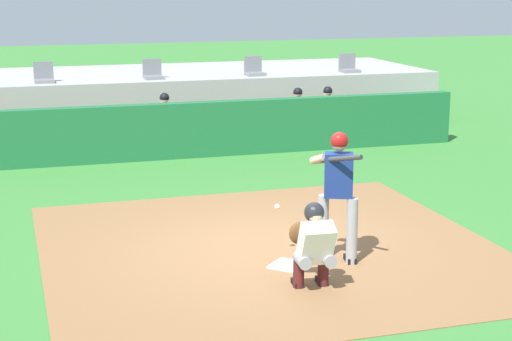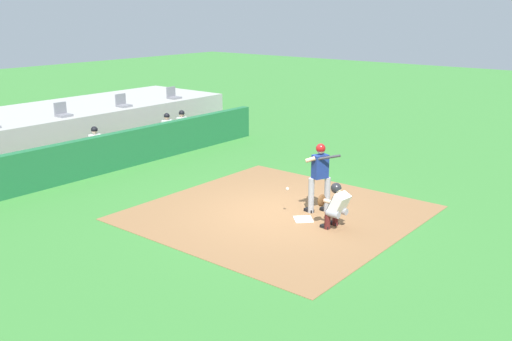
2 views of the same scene
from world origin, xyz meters
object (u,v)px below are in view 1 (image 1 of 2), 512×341
(stadium_seat_1, at_px, (44,77))
(stadium_seat_2, at_px, (153,73))
(dugout_player_0, at_px, (166,121))
(dugout_player_1, at_px, (299,115))
(stadium_seat_4, at_px, (349,67))
(home_plate, at_px, (289,265))
(stadium_seat_3, at_px, (254,70))
(catcher_crouched, at_px, (313,243))
(dugout_player_2, at_px, (329,113))
(batter_at_plate, at_px, (338,188))

(stadium_seat_1, height_order, stadium_seat_2, same)
(dugout_player_0, height_order, dugout_player_1, same)
(dugout_player_1, bearing_deg, stadium_seat_1, 160.34)
(stadium_seat_1, distance_m, stadium_seat_2, 2.60)
(stadium_seat_1, distance_m, stadium_seat_4, 7.80)
(home_plate, relative_size, stadium_seat_3, 0.92)
(stadium_seat_4, bearing_deg, dugout_player_0, -158.95)
(home_plate, xyz_separation_m, dugout_player_1, (3.09, 8.14, 0.65))
(catcher_crouched, distance_m, dugout_player_0, 9.02)
(catcher_crouched, height_order, stadium_seat_4, stadium_seat_4)
(home_plate, xyz_separation_m, dugout_player_2, (3.85, 8.14, 0.65))
(dugout_player_0, bearing_deg, stadium_seat_2, 87.57)
(stadium_seat_4, bearing_deg, home_plate, -117.06)
(dugout_player_1, distance_m, dugout_player_2, 0.76)
(dugout_player_1, distance_m, stadium_seat_2, 3.80)
(dugout_player_2, height_order, stadium_seat_2, stadium_seat_2)
(catcher_crouched, bearing_deg, dugout_player_1, 71.11)
(home_plate, distance_m, stadium_seat_3, 10.61)
(dugout_player_1, relative_size, stadium_seat_4, 2.71)
(catcher_crouched, bearing_deg, batter_at_plate, 52.38)
(catcher_crouched, bearing_deg, dugout_player_0, 90.60)
(catcher_crouched, height_order, dugout_player_1, dugout_player_1)
(batter_at_plate, distance_m, dugout_player_0, 8.18)
(stadium_seat_4, bearing_deg, stadium_seat_3, 180.00)
(catcher_crouched, xyz_separation_m, stadium_seat_1, (-2.61, 11.06, 0.93))
(stadium_seat_1, distance_m, stadium_seat_3, 5.20)
(stadium_seat_1, relative_size, stadium_seat_4, 1.00)
(home_plate, xyz_separation_m, catcher_crouched, (0.01, -0.88, 0.58))
(dugout_player_2, height_order, stadium_seat_3, stadium_seat_3)
(batter_at_plate, bearing_deg, stadium_seat_2, 93.89)
(catcher_crouched, xyz_separation_m, dugout_player_0, (-0.09, 9.02, 0.07))
(home_plate, height_order, stadium_seat_2, stadium_seat_2)
(home_plate, height_order, stadium_seat_3, stadium_seat_3)
(stadium_seat_2, bearing_deg, home_plate, -90.00)
(dugout_player_0, height_order, stadium_seat_3, stadium_seat_3)
(dugout_player_2, bearing_deg, stadium_seat_2, 152.16)
(dugout_player_0, relative_size, stadium_seat_1, 2.71)
(home_plate, bearing_deg, stadium_seat_2, 90.00)
(stadium_seat_1, bearing_deg, stadium_seat_3, 0.00)
(catcher_crouched, relative_size, stadium_seat_1, 3.65)
(batter_at_plate, height_order, catcher_crouched, batter_at_plate)
(catcher_crouched, distance_m, stadium_seat_3, 11.39)
(home_plate, bearing_deg, dugout_player_0, 90.61)
(dugout_player_1, xyz_separation_m, stadium_seat_1, (-5.69, 2.03, 0.86))
(batter_at_plate, relative_size, catcher_crouched, 1.03)
(stadium_seat_1, bearing_deg, stadium_seat_2, 0.00)
(stadium_seat_1, bearing_deg, home_plate, -75.67)
(dugout_player_2, xyz_separation_m, stadium_seat_2, (-3.85, 2.03, 0.86))
(stadium_seat_2, bearing_deg, batter_at_plate, -86.11)
(batter_at_plate, relative_size, stadium_seat_2, 3.76)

